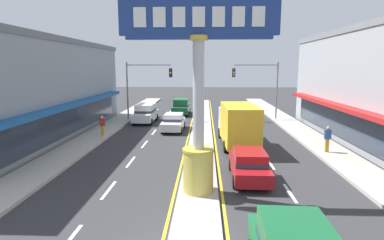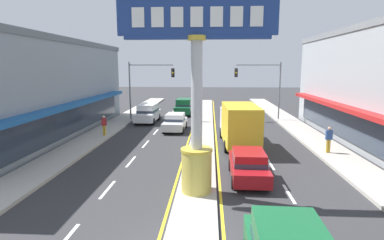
{
  "view_description": "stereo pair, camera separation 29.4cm",
  "coord_description": "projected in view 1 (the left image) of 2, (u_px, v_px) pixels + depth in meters",
  "views": [
    {
      "loc": [
        0.28,
        -8.94,
        5.71
      ],
      "look_at": [
        -0.48,
        9.27,
        2.6
      ],
      "focal_mm": 29.27,
      "sensor_mm": 36.0,
      "label": 1
    },
    {
      "loc": [
        0.58,
        -8.93,
        5.71
      ],
      "look_at": [
        -0.48,
        9.27,
        2.6
      ],
      "focal_mm": 29.27,
      "sensor_mm": 36.0,
      "label": 2
    }
  ],
  "objects": [
    {
      "name": "district_sign",
      "position": [
        198.0,
        101.0,
        13.5
      ],
      "size": [
        6.66,
        1.42,
        8.46
      ],
      "color": "gold",
      "rests_on": "median_strip"
    },
    {
      "name": "suv_kerb_right",
      "position": [
        146.0,
        113.0,
        32.37
      ],
      "size": [
        2.11,
        4.67,
        1.9
      ],
      "color": "white",
      "rests_on": "ground"
    },
    {
      "name": "box_truck_mid_left_lane",
      "position": [
        238.0,
        123.0,
        22.41
      ],
      "size": [
        2.49,
        6.99,
        3.12
      ],
      "color": "silver",
      "rests_on": "ground"
    },
    {
      "name": "traffic_light_right_side",
      "position": [
        261.0,
        81.0,
        33.03
      ],
      "size": [
        4.86,
        0.46,
        6.2
      ],
      "color": "slate",
      "rests_on": "ground"
    },
    {
      "name": "sedan_near_left_lane",
      "position": [
        173.0,
        122.0,
        28.23
      ],
      "size": [
        1.94,
        4.35,
        1.53
      ],
      "color": "silver",
      "rests_on": "ground"
    },
    {
      "name": "storefront_left",
      "position": [
        24.0,
        89.0,
        24.73
      ],
      "size": [
        8.51,
        25.95,
        7.95
      ],
      "color": "gray",
      "rests_on": "ground"
    },
    {
      "name": "pedestrian_far_side",
      "position": [
        102.0,
        124.0,
        25.28
      ],
      "size": [
        0.45,
        0.36,
        1.63
      ],
      "color": "gold",
      "rests_on": "sidewalk_left"
    },
    {
      "name": "traffic_light_left_side",
      "position": [
        144.0,
        81.0,
        32.7
      ],
      "size": [
        4.86,
        0.46,
        6.2
      ],
      "color": "slate",
      "rests_on": "ground"
    },
    {
      "name": "suv_near_right_lane",
      "position": [
        181.0,
        106.0,
        37.63
      ],
      "size": [
        2.05,
        4.64,
        1.9
      ],
      "color": "#14562D",
      "rests_on": "ground"
    },
    {
      "name": "sedan_far_left_oncoming",
      "position": [
        249.0,
        164.0,
        15.97
      ],
      "size": [
        1.87,
        4.32,
        1.53
      ],
      "color": "maroon",
      "rests_on": "ground"
    },
    {
      "name": "median_strip",
      "position": [
        202.0,
        132.0,
        27.5
      ],
      "size": [
        1.82,
        52.0,
        0.14
      ],
      "primitive_type": "cube",
      "color": "#A39E93",
      "rests_on": "ground"
    },
    {
      "name": "lane_markings",
      "position": [
        201.0,
        136.0,
        26.18
      ],
      "size": [
        8.56,
        52.0,
        0.01
      ],
      "color": "silver",
      "rests_on": "ground"
    },
    {
      "name": "sidewalk_left",
      "position": [
        96.0,
        136.0,
        25.88
      ],
      "size": [
        2.48,
        60.0,
        0.18
      ],
      "primitive_type": "cube",
      "color": "#ADA89E",
      "rests_on": "ground"
    },
    {
      "name": "sidewalk_right",
      "position": [
        310.0,
        137.0,
        25.16
      ],
      "size": [
        2.48,
        60.0,
        0.18
      ],
      "primitive_type": "cube",
      "color": "#ADA89E",
      "rests_on": "ground"
    },
    {
      "name": "pedestrian_near_kerb",
      "position": [
        327.0,
        137.0,
        20.4
      ],
      "size": [
        0.4,
        0.23,
        1.72
      ],
      "color": "gold",
      "rests_on": "sidewalk_right"
    }
  ]
}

